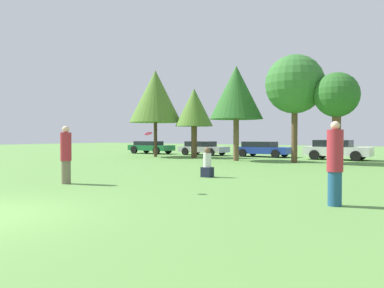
% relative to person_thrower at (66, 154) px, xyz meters
% --- Properties ---
extents(person_thrower, '(0.36, 0.36, 1.94)m').
position_rel_person_thrower_xyz_m(person_thrower, '(0.00, 0.00, 0.00)').
color(person_thrower, '#726651').
rests_on(person_thrower, ground).
extents(person_catcher, '(0.36, 0.36, 1.94)m').
position_rel_person_thrower_xyz_m(person_catcher, '(8.44, 0.90, -0.00)').
color(person_catcher, navy).
rests_on(person_catcher, ground).
extents(frisbee, '(0.22, 0.22, 0.11)m').
position_rel_person_thrower_xyz_m(frisbee, '(3.49, 0.14, 0.69)').
color(frisbee, '#F21E72').
extents(bystander_sitting, '(0.42, 0.35, 1.16)m').
position_rel_person_thrower_xyz_m(bystander_sitting, '(2.83, 4.39, -0.49)').
color(bystander_sitting, '#191E33').
rests_on(bystander_sitting, ground).
extents(tree_0, '(3.98, 3.98, 6.62)m').
position_rel_person_thrower_xyz_m(tree_0, '(-7.98, 14.27, 3.64)').
color(tree_0, '#473323').
rests_on(tree_0, ground).
extents(tree_1, '(2.77, 2.77, 5.08)m').
position_rel_person_thrower_xyz_m(tree_1, '(-4.85, 14.92, 2.67)').
color(tree_1, brown).
rests_on(tree_1, ground).
extents(tree_2, '(3.43, 3.43, 6.12)m').
position_rel_person_thrower_xyz_m(tree_2, '(-0.75, 13.68, 3.40)').
color(tree_2, brown).
rests_on(tree_2, ground).
extents(tree_3, '(3.49, 3.49, 6.43)m').
position_rel_person_thrower_xyz_m(tree_3, '(2.98, 14.01, 3.67)').
color(tree_3, brown).
rests_on(tree_3, ground).
extents(tree_4, '(2.48, 2.48, 5.13)m').
position_rel_person_thrower_xyz_m(tree_4, '(5.43, 13.80, 2.80)').
color(tree_4, brown).
rests_on(tree_4, ground).
extents(parked_car_green, '(4.24, 1.90, 1.12)m').
position_rel_person_thrower_xyz_m(parked_car_green, '(-11.74, 18.09, -0.36)').
color(parked_car_green, '#196633').
rests_on(parked_car_green, ground).
extents(parked_car_silver, '(4.06, 1.97, 1.15)m').
position_rel_person_thrower_xyz_m(parked_car_silver, '(-6.40, 18.53, -0.37)').
color(parked_car_silver, '#B2B2B7').
rests_on(parked_car_silver, ground).
extents(parked_car_blue, '(4.28, 2.06, 1.17)m').
position_rel_person_thrower_xyz_m(parked_car_blue, '(-1.19, 18.88, -0.36)').
color(parked_car_blue, '#1E389E').
rests_on(parked_car_blue, ground).
extents(parked_car_white, '(4.20, 2.07, 1.33)m').
position_rel_person_thrower_xyz_m(parked_car_white, '(4.39, 18.35, -0.28)').
color(parked_car_white, silver).
rests_on(parked_car_white, ground).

